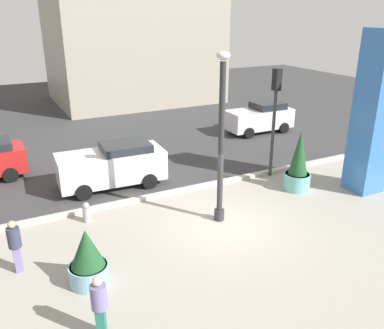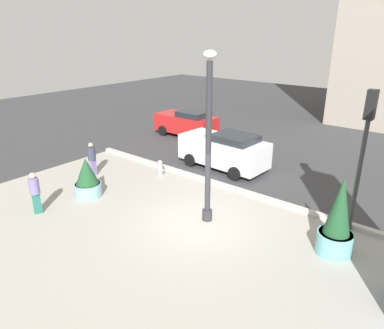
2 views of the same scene
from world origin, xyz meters
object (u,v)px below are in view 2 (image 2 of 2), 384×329
object	(u,v)px
traffic_light_far_side	(365,140)
pedestrian_crossing	(35,191)
car_far_lane	(187,123)
lamp_post	(208,144)
fire_hydrant	(160,168)
potted_plant_by_pillar	(338,222)
potted_plant_curbside	(87,179)
pedestrian_on_sidewalk	(92,158)
car_intersection	(224,150)

from	to	relation	value
traffic_light_far_side	pedestrian_crossing	world-z (taller)	traffic_light_far_side
car_far_lane	traffic_light_far_side	bearing A→B (deg)	-24.61
lamp_post	fire_hydrant	size ratio (longest dim) A/B	7.78
potted_plant_by_pillar	traffic_light_far_side	xyz separation A→B (m)	(-0.04, 1.73, 2.10)
lamp_post	potted_plant_curbside	world-z (taller)	lamp_post
traffic_light_far_side	pedestrian_crossing	bearing A→B (deg)	-146.97
potted_plant_curbside	pedestrian_on_sidewalk	distance (m)	2.23
car_intersection	pedestrian_crossing	bearing A→B (deg)	-108.58
potted_plant_curbside	car_intersection	bearing A→B (deg)	67.54
potted_plant_by_pillar	car_intersection	distance (m)	7.67
pedestrian_on_sidewalk	lamp_post	bearing A→B (deg)	0.00
potted_plant_curbside	pedestrian_on_sidewalk	bearing A→B (deg)	138.69
pedestrian_on_sidewalk	traffic_light_far_side	bearing A→B (deg)	13.22
potted_plant_curbside	lamp_post	bearing A→B (deg)	16.46
lamp_post	car_intersection	world-z (taller)	lamp_post
potted_plant_curbside	fire_hydrant	distance (m)	3.55
car_far_lane	potted_plant_curbside	bearing A→B (deg)	-74.85
potted_plant_by_pillar	fire_hydrant	size ratio (longest dim) A/B	3.39
lamp_post	traffic_light_far_side	distance (m)	4.88
lamp_post	pedestrian_crossing	size ratio (longest dim) A/B	3.62
car_intersection	pedestrian_on_sidewalk	world-z (taller)	car_intersection
potted_plant_by_pillar	pedestrian_crossing	distance (m)	10.35
lamp_post	potted_plant_by_pillar	distance (m)	4.62
car_far_lane	pedestrian_on_sidewalk	size ratio (longest dim) A/B	2.51
car_far_lane	pedestrian_on_sidewalk	distance (m)	7.92
traffic_light_far_side	lamp_post	bearing A→B (deg)	-148.60
car_far_lane	fire_hydrant	bearing A→B (deg)	-60.90
car_intersection	fire_hydrant	bearing A→B (deg)	-123.69
fire_hydrant	traffic_light_far_side	bearing A→B (deg)	3.80
lamp_post	pedestrian_crossing	xyz separation A→B (m)	(-5.20, -3.54, -1.95)
pedestrian_crossing	pedestrian_on_sidewalk	world-z (taller)	pedestrian_crossing
fire_hydrant	pedestrian_on_sidewalk	xyz separation A→B (m)	(-2.42, -1.98, 0.52)
potted_plant_curbside	traffic_light_far_side	xyz separation A→B (m)	(9.13, 4.01, 2.43)
potted_plant_curbside	pedestrian_on_sidewalk	world-z (taller)	potted_plant_curbside
pedestrian_crossing	potted_plant_by_pillar	bearing A→B (deg)	24.87
traffic_light_far_side	pedestrian_on_sidewalk	bearing A→B (deg)	-166.78
potted_plant_by_pillar	car_intersection	size ratio (longest dim) A/B	0.57
potted_plant_curbside	car_intersection	world-z (taller)	car_intersection
potted_plant_curbside	pedestrian_crossing	world-z (taller)	potted_plant_curbside
traffic_light_far_side	car_intersection	distance (m)	7.28
traffic_light_far_side	pedestrian_on_sidewalk	distance (m)	11.33
fire_hydrant	traffic_light_far_side	world-z (taller)	traffic_light_far_side
traffic_light_far_side	car_intersection	size ratio (longest dim) A/B	1.07
fire_hydrant	car_intersection	world-z (taller)	car_intersection
potted_plant_by_pillar	fire_hydrant	distance (m)	8.52
car_intersection	potted_plant_by_pillar	bearing A→B (deg)	-30.04
potted_plant_curbside	car_far_lane	world-z (taller)	car_far_lane
potted_plant_by_pillar	fire_hydrant	world-z (taller)	potted_plant_by_pillar
lamp_post	pedestrian_on_sidewalk	bearing A→B (deg)	-180.00
potted_plant_curbside	fire_hydrant	world-z (taller)	potted_plant_curbside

